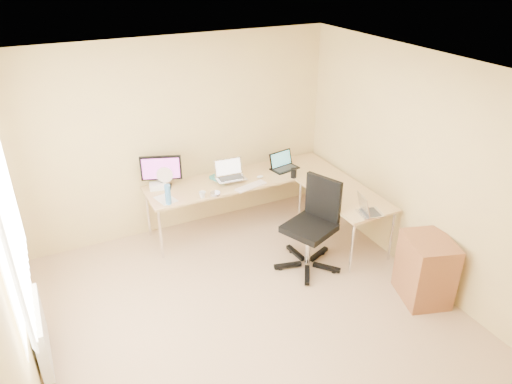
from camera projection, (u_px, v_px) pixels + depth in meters
name	position (u px, v px, depth m)	size (l,w,h in m)	color
floor	(255.00, 320.00, 5.07)	(4.50, 4.50, 0.00)	tan
ceiling	(255.00, 76.00, 3.88)	(4.50, 4.50, 0.00)	white
wall_back	(180.00, 137.00, 6.27)	(4.50, 4.50, 0.00)	#D9C173
wall_left	(9.00, 275.00, 3.65)	(4.50, 4.50, 0.00)	#D9C173
wall_right	(425.00, 172.00, 5.30)	(4.50, 4.50, 0.00)	#D9C173
desk_main	(243.00, 201.00, 6.66)	(2.65, 0.70, 0.73)	tan
desk_return	(343.00, 218.00, 6.25)	(0.70, 1.30, 0.73)	tan
monitor	(161.00, 172.00, 6.13)	(0.52, 0.17, 0.45)	black
book_stack	(222.00, 178.00, 6.44)	(0.20, 0.27, 0.05)	teal
laptop_center	(231.00, 170.00, 6.31)	(0.39, 0.30, 0.25)	silver
laptop_black	(285.00, 161.00, 6.70)	(0.38, 0.28, 0.24)	black
keyboard	(251.00, 186.00, 6.24)	(0.45, 0.12, 0.02)	silver
mouse	(260.00, 177.00, 6.49)	(0.09, 0.06, 0.03)	white
mug	(202.00, 195.00, 5.97)	(0.09, 0.09, 0.08)	white
cd_stack	(215.00, 194.00, 6.04)	(0.13, 0.13, 0.03)	#B3B4D3
water_bottle	(168.00, 194.00, 5.78)	(0.07, 0.07, 0.26)	#3F7DBC
papers	(166.00, 199.00, 5.94)	(0.20, 0.28, 0.01)	white
white_box	(158.00, 186.00, 6.19)	(0.22, 0.16, 0.08)	white
desk_fan	(164.00, 177.00, 6.19)	(0.22, 0.22, 0.28)	silver
black_cup	(294.00, 173.00, 6.47)	(0.08, 0.08, 0.13)	black
laptop_return	(371.00, 206.00, 5.58)	(0.25, 0.32, 0.21)	silver
office_chair	(309.00, 232.00, 5.71)	(0.68, 0.68, 1.14)	black
cabinet	(425.00, 271.00, 5.25)	(0.46, 0.57, 0.79)	brown
radiator	(40.00, 332.00, 4.43)	(0.09, 0.80, 0.55)	white
window	(7.00, 222.00, 3.87)	(0.10, 1.80, 1.40)	white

